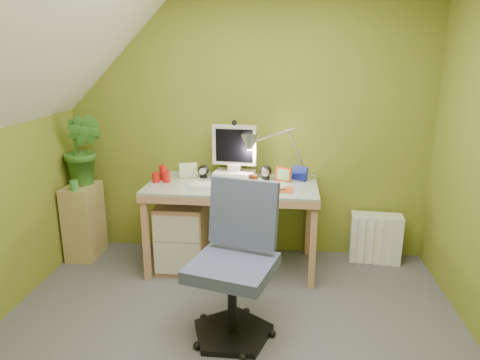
# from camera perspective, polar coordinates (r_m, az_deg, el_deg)

# --- Properties ---
(floor) EXTENTS (3.20, 3.20, 0.01)m
(floor) POSITION_cam_1_polar(r_m,az_deg,el_deg) (2.90, -2.16, -22.18)
(floor) COLOR #515156
(floor) RESTS_ON ground
(wall_back) EXTENTS (3.20, 0.01, 2.40)m
(wall_back) POSITION_cam_1_polar(r_m,az_deg,el_deg) (3.92, 0.90, 7.33)
(wall_back) COLOR olive
(wall_back) RESTS_ON floor
(slope_ceiling) EXTENTS (1.10, 3.20, 1.10)m
(slope_ceiling) POSITION_cam_1_polar(r_m,az_deg,el_deg) (2.62, -25.75, 15.87)
(slope_ceiling) COLOR white
(slope_ceiling) RESTS_ON wall_left
(desk) EXTENTS (1.41, 0.72, 0.75)m
(desk) POSITION_cam_1_polar(r_m,az_deg,el_deg) (3.79, -0.99, -5.92)
(desk) COLOR tan
(desk) RESTS_ON floor
(monitor) EXTENTS (0.43, 0.28, 0.56)m
(monitor) POSITION_cam_1_polar(r_m,az_deg,el_deg) (3.77, -0.71, 4.41)
(monitor) COLOR beige
(monitor) RESTS_ON desk
(speaker_left) EXTENTS (0.11, 0.11, 0.11)m
(speaker_left) POSITION_cam_1_polar(r_m,az_deg,el_deg) (3.84, -4.74, 1.13)
(speaker_left) COLOR black
(speaker_left) RESTS_ON desk
(speaker_right) EXTENTS (0.13, 0.13, 0.12)m
(speaker_right) POSITION_cam_1_polar(r_m,az_deg,el_deg) (3.78, 3.34, 1.01)
(speaker_right) COLOR black
(speaker_right) RESTS_ON desk
(keyboard) EXTENTS (0.49, 0.21, 0.02)m
(keyboard) POSITION_cam_1_polar(r_m,az_deg,el_deg) (3.54, -2.57, -0.86)
(keyboard) COLOR silver
(keyboard) RESTS_ON desk
(mousepad) EXTENTS (0.25, 0.18, 0.01)m
(mousepad) POSITION_cam_1_polar(r_m,az_deg,el_deg) (3.50, 4.90, -1.22)
(mousepad) COLOR #BB501D
(mousepad) RESTS_ON desk
(mouse) EXTENTS (0.13, 0.08, 0.04)m
(mouse) POSITION_cam_1_polar(r_m,az_deg,el_deg) (3.50, 4.90, -0.94)
(mouse) COLOR silver
(mouse) RESTS_ON mousepad
(amber_tumbler) EXTENTS (0.08, 0.08, 0.10)m
(amber_tumbler) POSITION_cam_1_polar(r_m,az_deg,el_deg) (3.56, 1.71, -0.13)
(amber_tumbler) COLOR maroon
(amber_tumbler) RESTS_ON desk
(candle_cluster) EXTENTS (0.20, 0.18, 0.13)m
(candle_cluster) POSITION_cam_1_polar(r_m,az_deg,el_deg) (3.77, -10.09, 0.79)
(candle_cluster) COLOR red
(candle_cluster) RESTS_ON desk
(photo_frame_red) EXTENTS (0.13, 0.07, 0.12)m
(photo_frame_red) POSITION_cam_1_polar(r_m,az_deg,el_deg) (3.74, 5.61, 0.75)
(photo_frame_red) COLOR #AB3012
(photo_frame_red) RESTS_ON desk
(photo_frame_blue) EXTENTS (0.13, 0.10, 0.12)m
(photo_frame_blue) POSITION_cam_1_polar(r_m,az_deg,el_deg) (3.78, 7.73, 0.88)
(photo_frame_blue) COLOR navy
(photo_frame_blue) RESTS_ON desk
(photo_frame_green) EXTENTS (0.15, 0.07, 0.13)m
(photo_frame_green) POSITION_cam_1_polar(r_m,az_deg,el_deg) (3.84, -6.71, 1.24)
(photo_frame_green) COLOR #A2B87F
(photo_frame_green) RESTS_ON desk
(desk_lamp) EXTENTS (0.63, 0.33, 0.65)m
(desk_lamp) POSITION_cam_1_polar(r_m,az_deg,el_deg) (3.74, 6.18, 4.91)
(desk_lamp) COLOR #AFAFB4
(desk_lamp) RESTS_ON desk
(side_ledge) EXTENTS (0.25, 0.38, 0.67)m
(side_ledge) POSITION_cam_1_polar(r_m,az_deg,el_deg) (4.24, -19.50, -5.02)
(side_ledge) COLOR tan
(side_ledge) RESTS_ON floor
(potted_plant) EXTENTS (0.37, 0.31, 0.63)m
(potted_plant) POSITION_cam_1_polar(r_m,az_deg,el_deg) (4.10, -19.61, 3.75)
(potted_plant) COLOR #387326
(potted_plant) RESTS_ON side_ledge
(green_cup) EXTENTS (0.07, 0.07, 0.09)m
(green_cup) POSITION_cam_1_polar(r_m,az_deg,el_deg) (3.99, -20.64, -0.68)
(green_cup) COLOR #40923D
(green_cup) RESTS_ON side_ledge
(task_chair) EXTENTS (0.70, 0.70, 1.03)m
(task_chair) POSITION_cam_1_polar(r_m,az_deg,el_deg) (2.82, -1.05, -10.86)
(task_chair) COLOR #444E70
(task_chair) RESTS_ON floor
(radiator) EXTENTS (0.45, 0.21, 0.44)m
(radiator) POSITION_cam_1_polar(r_m,az_deg,el_deg) (4.12, 17.10, -7.18)
(radiator) COLOR silver
(radiator) RESTS_ON floor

